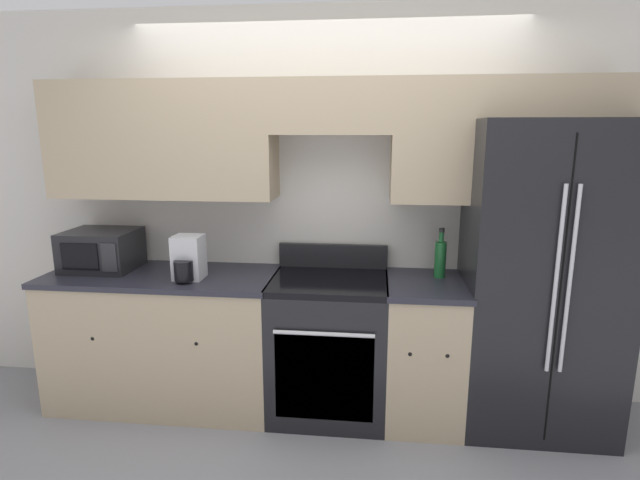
{
  "coord_description": "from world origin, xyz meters",
  "views": [
    {
      "loc": [
        0.34,
        -2.69,
        1.82
      ],
      "look_at": [
        0.0,
        0.31,
        1.16
      ],
      "focal_mm": 28.0,
      "sensor_mm": 36.0,
      "label": 1
    }
  ],
  "objects_px": {
    "refrigerator": "(540,279)",
    "bottle": "(440,258)",
    "microwave": "(102,250)",
    "oven_range": "(329,345)"
  },
  "relations": [
    {
      "from": "refrigerator",
      "to": "microwave",
      "type": "xyz_separation_m",
      "value": [
        -2.82,
        0.03,
        0.09
      ]
    },
    {
      "from": "refrigerator",
      "to": "bottle",
      "type": "relative_size",
      "value": 5.92
    },
    {
      "from": "oven_range",
      "to": "bottle",
      "type": "xyz_separation_m",
      "value": [
        0.7,
        0.12,
        0.57
      ]
    },
    {
      "from": "bottle",
      "to": "oven_range",
      "type": "bearing_deg",
      "value": -170.22
    },
    {
      "from": "oven_range",
      "to": "microwave",
      "type": "relative_size",
      "value": 2.37
    },
    {
      "from": "oven_range",
      "to": "microwave",
      "type": "bearing_deg",
      "value": 177.69
    },
    {
      "from": "oven_range",
      "to": "refrigerator",
      "type": "height_order",
      "value": "refrigerator"
    },
    {
      "from": "refrigerator",
      "to": "microwave",
      "type": "height_order",
      "value": "refrigerator"
    },
    {
      "from": "microwave",
      "to": "bottle",
      "type": "xyz_separation_m",
      "value": [
        2.23,
        0.06,
        -0.01
      ]
    },
    {
      "from": "bottle",
      "to": "refrigerator",
      "type": "bearing_deg",
      "value": -8.76
    }
  ]
}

